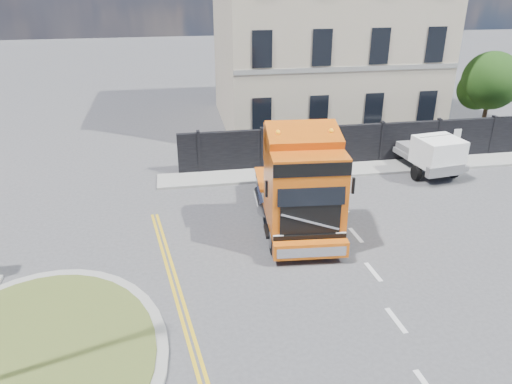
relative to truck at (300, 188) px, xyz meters
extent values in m
plane|color=#424244|center=(-1.23, -2.63, -1.78)|extent=(120.00, 120.00, 0.00)
cylinder|color=gray|center=(-8.23, -5.63, -1.72)|extent=(6.80, 6.80, 0.12)
cylinder|color=#435421|center=(-8.23, -5.63, -1.64)|extent=(6.20, 6.20, 0.05)
cube|color=black|center=(4.77, 6.37, -0.78)|extent=(18.00, 0.25, 2.00)
cube|color=#C1B19A|center=(4.77, 13.87, 3.72)|extent=(12.00, 10.00, 11.00)
cylinder|color=#382619|center=(13.27, 9.37, -0.58)|extent=(0.24, 0.24, 2.40)
sphere|color=black|center=(13.27, 9.37, 1.42)|extent=(3.20, 3.20, 3.20)
sphere|color=black|center=(12.77, 9.77, 0.82)|extent=(2.20, 2.20, 2.20)
cube|color=gray|center=(4.77, 5.47, -1.72)|extent=(20.00, 1.60, 0.12)
cube|color=black|center=(0.08, 1.11, -1.04)|extent=(2.91, 6.44, 0.45)
cube|color=#D3580E|center=(-0.05, -0.63, 0.36)|extent=(2.68, 2.77, 2.79)
cube|color=#D3580E|center=(0.03, 0.42, 1.50)|extent=(2.55, 1.08, 1.39)
cube|color=black|center=(-0.14, -1.90, 0.75)|extent=(2.19, 0.23, 1.05)
cube|color=#D3580E|center=(-0.17, -2.21, -1.24)|extent=(2.51, 0.54, 0.55)
cylinder|color=black|center=(-1.18, -1.34, -1.27)|extent=(0.40, 1.06, 1.04)
cylinder|color=gray|center=(-1.18, -1.34, -1.27)|extent=(0.40, 0.60, 0.57)
cylinder|color=black|center=(0.96, -1.50, -1.27)|extent=(0.40, 1.06, 1.04)
cylinder|color=gray|center=(0.96, -1.50, -1.27)|extent=(0.40, 0.60, 0.57)
cylinder|color=black|center=(-0.91, 2.19, -1.27)|extent=(0.40, 1.06, 1.04)
cylinder|color=gray|center=(-0.91, 2.19, -1.27)|extent=(0.40, 0.60, 0.57)
cylinder|color=black|center=(1.23, 2.02, -1.27)|extent=(0.40, 1.06, 1.04)
cylinder|color=gray|center=(1.23, 2.02, -1.27)|extent=(0.40, 0.60, 0.57)
cylinder|color=black|center=(-0.82, 3.38, -1.27)|extent=(0.40, 1.06, 1.04)
cylinder|color=gray|center=(-0.82, 3.38, -1.27)|extent=(0.40, 0.60, 0.57)
cylinder|color=black|center=(1.32, 3.21, -1.27)|extent=(0.40, 1.06, 1.04)
cylinder|color=gray|center=(1.32, 3.21, -1.27)|extent=(0.40, 0.60, 0.57)
cube|color=slate|center=(7.45, 5.33, -1.10)|extent=(2.45, 4.87, 0.24)
cube|color=white|center=(7.45, 3.87, -0.47)|extent=(2.06, 1.98, 1.26)
cylinder|color=black|center=(6.53, 3.87, -1.44)|extent=(0.24, 0.68, 0.68)
cylinder|color=black|center=(8.37, 3.87, -1.44)|extent=(0.24, 0.68, 0.68)
cylinder|color=black|center=(6.53, 6.78, -1.44)|extent=(0.24, 0.68, 0.68)
cylinder|color=black|center=(8.37, 6.78, -1.44)|extent=(0.24, 0.68, 0.68)
camera|label=1|loc=(-4.31, -15.78, 7.24)|focal=35.00mm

